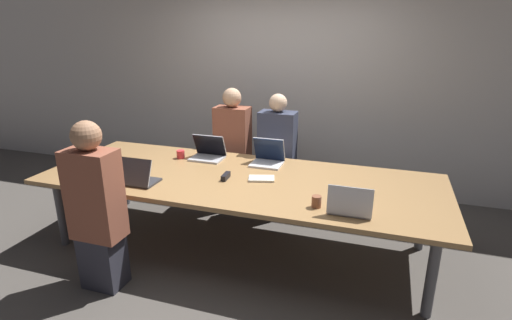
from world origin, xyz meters
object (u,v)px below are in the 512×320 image
object	(u,v)px
stapler	(226,176)
person_far_center	(277,157)
person_near_left	(97,210)
laptop_near_right	(350,206)
cup_near_right	(316,202)
person_far_midleft	(233,149)
cup_far_midleft	(181,154)
laptop_far_midleft	(208,152)
laptop_near_left	(137,177)
laptop_far_center	(268,157)

from	to	relation	value
stapler	person_far_center	bearing A→B (deg)	73.35
person_near_left	laptop_near_right	world-z (taller)	person_near_left
cup_near_right	laptop_near_right	bearing A→B (deg)	-9.28
person_far_midleft	cup_near_right	bearing A→B (deg)	-48.31
person_far_center	cup_far_midleft	world-z (taller)	person_far_center
person_far_midleft	cup_far_midleft	world-z (taller)	person_far_midleft
person_far_midleft	cup_near_right	size ratio (longest dim) A/B	15.01
laptop_far_midleft	person_far_midleft	size ratio (longest dim) A/B	0.25
cup_far_midleft	laptop_far_midleft	bearing A→B (deg)	16.89
person_far_midleft	stapler	size ratio (longest dim) A/B	9.14
person_far_center	laptop_near_left	world-z (taller)	person_far_center
laptop_near_left	laptop_near_right	xyz separation A→B (m)	(1.84, -0.02, -0.00)
laptop_near_left	person_far_center	bearing A→B (deg)	-124.99
person_far_center	laptop_near_right	bearing A→B (deg)	-55.30
person_far_center	laptop_far_midleft	bearing A→B (deg)	-144.41
laptop_far_midleft	stapler	bearing A→B (deg)	-51.19
cup_near_right	person_far_midleft	bearing A→B (deg)	131.69
person_far_center	person_near_left	xyz separation A→B (m)	(-0.98, -1.79, 0.02)
person_far_midleft	laptop_near_right	distance (m)	2.06
person_far_center	person_near_left	distance (m)	2.04
person_far_center	stapler	world-z (taller)	person_far_center
person_far_midleft	cup_far_midleft	bearing A→B (deg)	-118.49
laptop_far_center	laptop_near_right	size ratio (longest dim) A/B	0.96
laptop_near_right	cup_near_right	xyz separation A→B (m)	(-0.26, 0.04, -0.02)
laptop_far_midleft	laptop_near_right	world-z (taller)	laptop_far_midleft
person_far_center	stapler	size ratio (longest dim) A/B	9.00
person_near_left	laptop_near_left	bearing A→B (deg)	-97.47
laptop_near_left	stapler	distance (m)	0.78
laptop_far_center	stapler	size ratio (longest dim) A/B	2.06
person_far_midleft	person_far_center	bearing A→B (deg)	-9.66
laptop_near_left	cup_far_midleft	world-z (taller)	laptop_near_left
laptop_far_midleft	cup_near_right	world-z (taller)	laptop_far_midleft
cup_near_right	laptop_near_left	bearing A→B (deg)	-179.09
person_far_midleft	stapler	xyz separation A→B (m)	(0.34, -1.05, 0.07)
laptop_far_center	person_far_midleft	world-z (taller)	person_far_midleft
cup_far_midleft	laptop_near_left	bearing A→B (deg)	-90.46
laptop_near_right	laptop_far_midleft	bearing A→B (deg)	-29.53
person_far_center	cup_near_right	size ratio (longest dim) A/B	14.78
laptop_near_right	cup_near_right	distance (m)	0.26
cup_far_midleft	stapler	bearing A→B (deg)	-31.14
person_near_left	person_far_midleft	distance (m)	1.93
person_far_midleft	cup_far_midleft	xyz separation A→B (m)	(-0.34, -0.63, 0.09)
person_near_left	person_far_midleft	size ratio (longest dim) A/B	1.01
laptop_near_left	laptop_far_midleft	bearing A→B (deg)	-108.52
person_far_center	laptop_near_left	size ratio (longest dim) A/B	4.36
cup_near_right	cup_far_midleft	bearing A→B (deg)	154.54
laptop_near_right	stapler	bearing A→B (deg)	-18.27
laptop_far_center	laptop_near_left	distance (m)	1.29
person_far_center	cup_far_midleft	distance (m)	1.06
person_far_midleft	laptop_near_right	size ratio (longest dim) A/B	4.27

